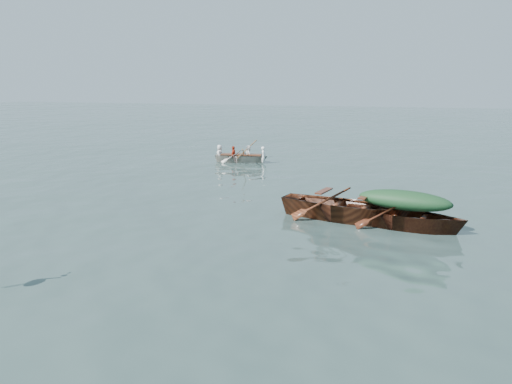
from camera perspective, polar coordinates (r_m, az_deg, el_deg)
ground at (r=12.15m, az=-7.98°, el=-5.65°), size 140.00×140.00×0.00m
green_tarp_boat at (r=13.68m, az=16.40°, el=-3.98°), size 4.57×2.17×1.03m
open_wooden_boat at (r=14.09m, az=9.98°, el=-3.17°), size 5.25×2.57×1.22m
rowed_boat at (r=23.89m, az=-1.68°, el=3.42°), size 3.65×1.54×0.80m
green_tarp_cover at (r=13.49m, az=16.60°, el=-0.82°), size 2.52×1.19×0.52m
thwart_benches at (r=13.94m, az=10.07°, el=-0.68°), size 2.66×1.44×0.04m
rowers at (r=23.78m, az=-1.70°, el=5.28°), size 2.58×1.29×0.76m
oars at (r=23.83m, az=-1.69°, el=4.44°), size 0.96×2.66×0.06m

